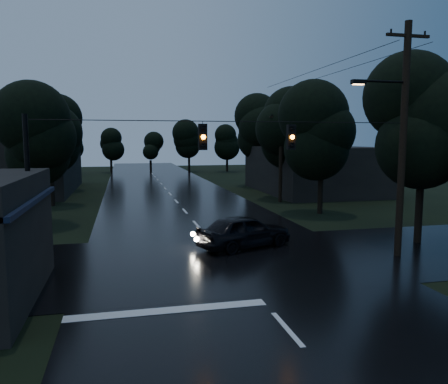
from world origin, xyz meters
name	(u,v)px	position (x,y,z in m)	size (l,w,h in m)	color
main_road	(176,202)	(0.00, 30.00, 0.00)	(12.00, 120.00, 0.02)	black
cross_street	(227,260)	(0.00, 12.00, 0.00)	(60.00, 9.00, 0.02)	black
building_far_right	(314,169)	(14.00, 34.00, 2.20)	(10.00, 14.00, 4.40)	black
building_far_left	(19,167)	(-14.00, 40.00, 2.50)	(10.00, 16.00, 5.00)	black
utility_pole_main	(401,136)	(7.41, 11.00, 5.26)	(3.50, 0.30, 10.00)	black
utility_pole_far	(281,155)	(8.30, 28.00, 3.88)	(2.00, 0.30, 7.50)	black
anchor_pole_left	(29,199)	(-7.50, 11.00, 3.00)	(0.18, 0.18, 6.00)	black
span_signals	(247,136)	(0.56, 10.99, 5.24)	(15.00, 0.37, 1.12)	black
tree_corner_near	(424,121)	(10.00, 13.00, 5.99)	(4.48, 4.48, 9.44)	black
tree_left_a	(39,137)	(-9.00, 22.00, 5.24)	(3.92, 3.92, 8.26)	black
tree_left_b	(49,133)	(-9.60, 30.00, 5.62)	(4.20, 4.20, 8.85)	black
tree_left_c	(59,130)	(-10.20, 40.00, 5.99)	(4.48, 4.48, 9.44)	black
tree_right_a	(322,132)	(9.00, 22.00, 5.62)	(4.20, 4.20, 8.85)	black
tree_right_b	(287,129)	(9.60, 30.00, 5.99)	(4.48, 4.48, 9.44)	black
tree_right_c	(259,128)	(10.20, 40.00, 6.37)	(4.76, 4.76, 10.03)	black
car	(244,231)	(1.30, 13.97, 0.79)	(1.88, 4.66, 1.59)	black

